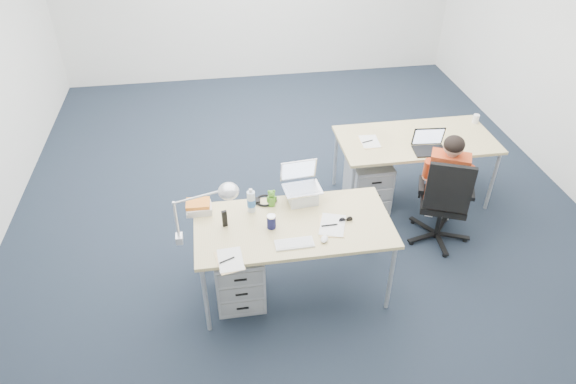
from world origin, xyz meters
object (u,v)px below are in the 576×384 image
at_px(drawer_pedestal_near, 239,272).
at_px(computer_mouse, 324,239).
at_px(water_bottle, 251,200).
at_px(desk_near, 293,229).
at_px(headphones, 265,200).
at_px(can_koozie, 271,222).
at_px(book_stack, 199,207).
at_px(seated_person, 445,182).
at_px(silver_laptop, 302,185).
at_px(desk_lamp, 197,213).
at_px(dark_laptop, 432,142).
at_px(desk_far, 416,142).
at_px(office_chair, 440,217).
at_px(bear_figurine, 272,198).
at_px(far_cup, 476,119).
at_px(drawer_pedestal_far, 368,182).
at_px(wireless_keyboard, 294,243).
at_px(cordless_phone, 225,219).
at_px(sunglasses, 346,220).

height_order(drawer_pedestal_near, computer_mouse, computer_mouse).
bearing_deg(water_bottle, desk_near, -35.69).
xyz_separation_m(drawer_pedestal_near, computer_mouse, (0.67, -0.22, 0.47)).
relative_size(drawer_pedestal_near, headphones, 2.58).
distance_m(computer_mouse, can_koozie, 0.45).
distance_m(desk_near, drawer_pedestal_near, 0.62).
bearing_deg(book_stack, seated_person, 7.10).
bearing_deg(desk_near, silver_laptop, 67.48).
height_order(desk_lamp, dark_laptop, desk_lamp).
distance_m(desk_far, office_chair, 0.84).
relative_size(headphones, bear_figurine, 1.34).
bearing_deg(can_koozie, desk_lamp, -173.97).
relative_size(desk_near, far_cup, 17.10).
bearing_deg(computer_mouse, bear_figurine, 148.85).
bearing_deg(water_bottle, drawer_pedestal_far, 33.96).
bearing_deg(computer_mouse, wireless_keyboard, -154.02).
height_order(drawer_pedestal_near, silver_laptop, silver_laptop).
relative_size(drawer_pedestal_near, bear_figurine, 3.45).
relative_size(desk_near, drawer_pedestal_near, 2.91).
xyz_separation_m(desk_far, dark_laptop, (0.04, -0.27, 0.16)).
height_order(office_chair, wireless_keyboard, office_chair).
bearing_deg(can_koozie, book_stack, 152.25).
bearing_deg(desk_near, desk_lamp, -174.53).
height_order(cordless_phone, dark_laptop, dark_laptop).
relative_size(drawer_pedestal_far, desk_lamp, 1.05).
xyz_separation_m(seated_person, sunglasses, (-1.14, -0.61, 0.17)).
bearing_deg(office_chair, silver_laptop, -152.17).
xyz_separation_m(office_chair, drawer_pedestal_near, (-1.98, -0.44, -0.00)).
height_order(office_chair, drawer_pedestal_far, office_chair).
height_order(office_chair, book_stack, office_chair).
bearing_deg(silver_laptop, seated_person, 5.55).
bearing_deg(seated_person, book_stack, -146.32).
relative_size(wireless_keyboard, bear_figurine, 1.89).
bearing_deg(desk_near, cordless_phone, 173.02).
relative_size(office_chair, drawer_pedestal_far, 1.78).
height_order(cordless_phone, desk_lamp, desk_lamp).
bearing_deg(wireless_keyboard, cordless_phone, 148.05).
relative_size(office_chair, drawer_pedestal_near, 1.78).
bearing_deg(desk_near, seated_person, 20.17).
distance_m(book_stack, cordless_phone, 0.30).
distance_m(computer_mouse, sunglasses, 0.31).
bearing_deg(silver_laptop, book_stack, 175.73).
height_order(wireless_keyboard, desk_lamp, desk_lamp).
distance_m(desk_far, cordless_phone, 2.31).
relative_size(desk_far, far_cup, 17.10).
xyz_separation_m(office_chair, bear_figurine, (-1.65, -0.15, 0.53)).
bearing_deg(water_bottle, desk_lamp, -145.40).
xyz_separation_m(can_koozie, desk_lamp, (-0.57, -0.06, 0.20)).
bearing_deg(headphones, water_bottle, -140.70).
distance_m(drawer_pedestal_near, computer_mouse, 0.85).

